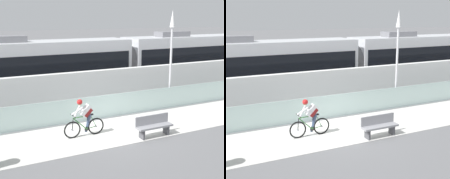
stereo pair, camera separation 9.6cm
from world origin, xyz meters
TOP-DOWN VIEW (x-y plane):
  - ground_plane at (0.00, 0.00)m, footprint 200.00×200.00m
  - bike_path_deck at (0.00, 0.00)m, footprint 32.00×3.20m
  - glass_parapet at (0.00, 1.85)m, footprint 32.00×0.05m
  - concrete_barrier_wall at (0.00, 3.65)m, footprint 32.00×0.36m
  - tram_rail_near at (0.00, 6.13)m, footprint 32.00×0.08m
  - tram_rail_far at (0.00, 7.57)m, footprint 32.00×0.08m
  - tram at (4.21, 6.85)m, footprint 22.56×2.54m
  - cyclist_on_bike at (-1.51, 0.00)m, footprint 1.77×0.58m
  - lamp_post_antenna at (4.40, 2.15)m, footprint 0.28×0.28m
  - bench at (1.05, -1.29)m, footprint 1.60×0.45m

SIDE VIEW (x-z plane):
  - ground_plane at x=0.00m, z-range 0.00..0.00m
  - tram_rail_near at x=0.00m, z-range 0.00..0.01m
  - tram_rail_far at x=0.00m, z-range 0.00..0.01m
  - bike_path_deck at x=0.00m, z-range 0.00..0.01m
  - bench at x=1.05m, z-range 0.03..0.92m
  - glass_parapet at x=0.00m, z-range 0.00..1.14m
  - cyclist_on_bike at x=-1.51m, z-range -0.02..1.59m
  - concrete_barrier_wall at x=0.00m, z-range 0.00..2.05m
  - tram at x=4.21m, z-range -0.01..3.80m
  - lamp_post_antenna at x=4.40m, z-range 0.69..5.89m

